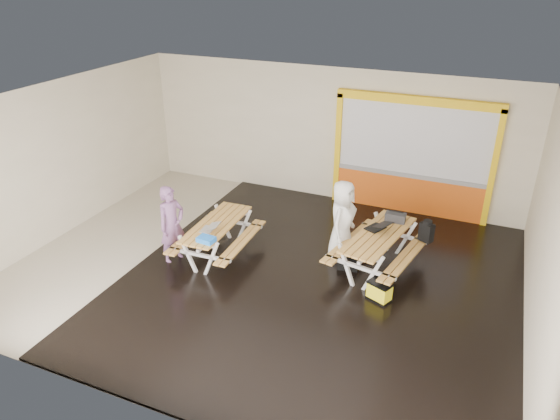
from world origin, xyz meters
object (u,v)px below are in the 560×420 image
at_px(picnic_table_right, 378,243).
at_px(person_right, 342,221).
at_px(laptop_right, 378,227).
at_px(blue_pouch, 206,239).
at_px(backpack, 427,231).
at_px(dark_case, 348,264).
at_px(toolbox, 395,217).
at_px(picnic_table_left, 217,231).
at_px(fluke_bag, 379,292).
at_px(laptop_left, 210,228).
at_px(person_left, 172,225).

relative_size(picnic_table_right, person_right, 1.37).
height_order(laptop_right, blue_pouch, laptop_right).
bearing_deg(backpack, dark_case, -149.18).
xyz_separation_m(toolbox, dark_case, (-0.73, -0.87, -0.84)).
xyz_separation_m(picnic_table_left, backpack, (4.13, 1.44, 0.17)).
height_order(picnic_table_right, fluke_bag, picnic_table_right).
height_order(picnic_table_right, laptop_right, laptop_right).
bearing_deg(person_right, dark_case, -140.15).
distance_m(picnic_table_right, backpack, 1.07).
xyz_separation_m(picnic_table_right, dark_case, (-0.55, -0.20, -0.54)).
distance_m(picnic_table_left, toolbox, 3.78).
xyz_separation_m(laptop_left, blue_pouch, (0.18, -0.44, -0.00)).
bearing_deg(backpack, person_left, -158.38).
distance_m(picnic_table_left, laptop_left, 0.41).
bearing_deg(toolbox, fluke_bag, -85.69).
distance_m(picnic_table_left, person_right, 2.66).
height_order(picnic_table_right, dark_case, picnic_table_right).
bearing_deg(laptop_left, toolbox, 27.71).
bearing_deg(backpack, person_right, -164.97).
bearing_deg(backpack, picnic_table_left, -160.78).
bearing_deg(picnic_table_left, dark_case, 12.55).
relative_size(picnic_table_left, picnic_table_right, 0.87).
bearing_deg(toolbox, person_right, -154.30).
relative_size(picnic_table_right, backpack, 5.17).
relative_size(picnic_table_right, fluke_bag, 4.70).
relative_size(picnic_table_left, laptop_right, 3.58).
relative_size(laptop_left, laptop_right, 0.70).
height_order(picnic_table_left, person_left, person_left).
bearing_deg(laptop_right, blue_pouch, -149.91).
height_order(picnic_table_right, person_right, person_right).
xyz_separation_m(blue_pouch, fluke_bag, (3.39, 0.51, -0.64)).
xyz_separation_m(blue_pouch, backpack, (3.93, 2.21, -0.07)).
bearing_deg(laptop_left, blue_pouch, -67.94).
bearing_deg(laptop_right, picnic_table_right, -68.08).
bearing_deg(person_left, person_right, -47.16).
bearing_deg(backpack, laptop_left, -156.68).
bearing_deg(picnic_table_left, person_left, -146.96).
relative_size(laptop_right, dark_case, 1.41).
distance_m(person_left, toolbox, 4.68).
distance_m(person_right, backpack, 1.74).
distance_m(laptop_right, dark_case, 1.00).
bearing_deg(person_left, blue_pouch, -87.15).
bearing_deg(picnic_table_right, person_right, 167.54).
height_order(person_left, person_right, person_right).
distance_m(picnic_table_left, fluke_bag, 3.63).
relative_size(picnic_table_right, blue_pouch, 7.13).
bearing_deg(fluke_bag, backpack, 72.48).
distance_m(laptop_left, blue_pouch, 0.48).
bearing_deg(blue_pouch, picnic_table_right, 27.12).
distance_m(picnic_table_right, person_right, 0.88).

